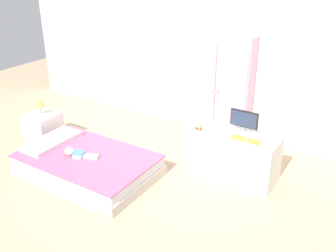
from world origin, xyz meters
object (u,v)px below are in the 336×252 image
(wardrobe, at_px, (220,88))
(tv_monitor, at_px, (244,120))
(tv_stand, at_px, (234,155))
(bed, at_px, (88,165))
(table_lamp, at_px, (40,104))
(rocking_horse_toy, at_px, (199,125))
(doll, at_px, (75,153))
(nightstand, at_px, (44,128))
(book_orange, at_px, (254,142))
(book_yellow, at_px, (238,138))

(wardrobe, distance_m, tv_monitor, 0.97)
(tv_stand, bearing_deg, bed, -148.88)
(table_lamp, xyz_separation_m, rocking_horse_toy, (2.04, 0.41, 0.04))
(tv_stand, xyz_separation_m, tv_monitor, (0.05, 0.07, 0.40))
(rocking_horse_toy, bearing_deg, doll, -145.10)
(bed, distance_m, nightstand, 1.07)
(table_lamp, bearing_deg, tv_stand, 12.79)
(table_lamp, bearing_deg, wardrobe, 36.59)
(bed, relative_size, tv_monitor, 4.88)
(nightstand, bearing_deg, wardrobe, 36.59)
(nightstand, bearing_deg, tv_stand, 12.79)
(nightstand, distance_m, tv_monitor, 2.59)
(tv_monitor, bearing_deg, book_orange, -43.18)
(book_orange, bearing_deg, doll, -154.74)
(nightstand, relative_size, tv_stand, 0.43)
(nightstand, relative_size, table_lamp, 1.93)
(tv_monitor, bearing_deg, bed, -147.61)
(rocking_horse_toy, bearing_deg, wardrobe, 102.04)
(tv_monitor, bearing_deg, table_lamp, -165.82)
(bed, distance_m, tv_stand, 1.62)
(wardrobe, bearing_deg, rocking_horse_toy, -77.96)
(nightstand, distance_m, table_lamp, 0.34)
(bed, relative_size, tv_stand, 1.59)
(book_yellow, height_order, book_orange, same)
(bed, height_order, tv_stand, tv_stand)
(table_lamp, distance_m, rocking_horse_toy, 2.08)
(rocking_horse_toy, height_order, book_yellow, rocking_horse_toy)
(nightstand, xyz_separation_m, rocking_horse_toy, (2.04, 0.41, 0.39))
(rocking_horse_toy, bearing_deg, book_yellow, 4.77)
(wardrobe, bearing_deg, book_orange, -48.42)
(nightstand, xyz_separation_m, table_lamp, (0.00, 0.00, 0.34))
(wardrobe, bearing_deg, book_yellow, -54.75)
(wardrobe, bearing_deg, bed, -116.06)
(bed, relative_size, book_orange, 11.42)
(wardrobe, distance_m, book_orange, 1.24)
(bed, relative_size, table_lamp, 7.15)
(book_yellow, bearing_deg, doll, -152.43)
(doll, relative_size, rocking_horse_toy, 3.02)
(table_lamp, height_order, tv_stand, table_lamp)
(nightstand, xyz_separation_m, book_yellow, (2.49, 0.45, 0.33))
(rocking_horse_toy, xyz_separation_m, book_orange, (0.61, 0.04, -0.06))
(tv_monitor, xyz_separation_m, rocking_horse_toy, (-0.42, -0.21, -0.08))
(table_lamp, height_order, tv_monitor, tv_monitor)
(bed, xyz_separation_m, book_orange, (1.62, 0.74, 0.41))
(nightstand, distance_m, tv_stand, 2.48)
(wardrobe, height_order, tv_monitor, wardrobe)
(bed, relative_size, nightstand, 3.70)
(doll, bearing_deg, wardrobe, 62.30)
(doll, distance_m, tv_monitor, 1.86)
(bed, distance_m, doll, 0.20)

